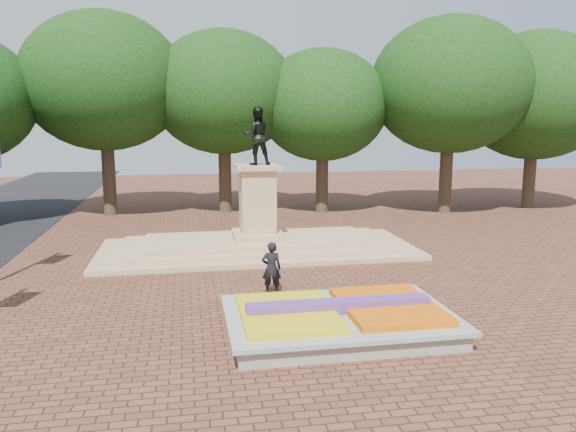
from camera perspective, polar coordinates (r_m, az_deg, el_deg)
The scene contains 5 objects.
ground at distance 17.78m, azimuth 0.26°, elevation -9.52°, with size 90.00×90.00×0.00m, color brown.
flower_bed at distance 16.04m, azimuth 5.27°, elevation -10.32°, with size 6.30×4.30×0.91m.
monument at distance 25.18m, azimuth -3.09°, elevation -1.65°, with size 14.00×6.00×6.40m.
tree_row_back at distance 34.92m, azimuth -1.43°, elevation 11.11°, with size 44.80×8.80×10.43m.
pedestrian at distance 19.03m, azimuth -1.69°, elevation -5.33°, with size 0.67×0.44×1.83m, color black.
Camera 1 is at (-3.09, -16.49, 5.89)m, focal length 35.00 mm.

